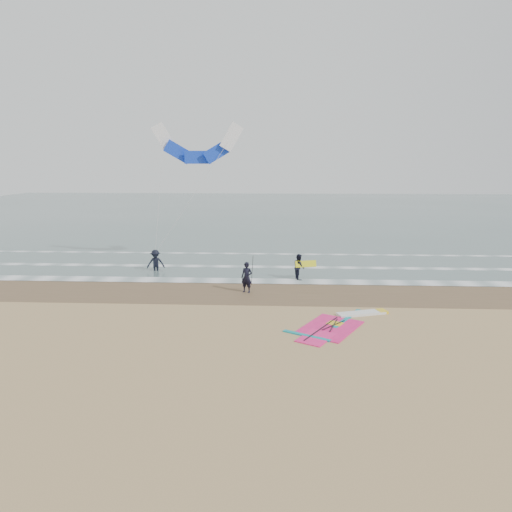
{
  "coord_description": "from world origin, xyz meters",
  "views": [
    {
      "loc": [
        -0.53,
        -18.04,
        6.91
      ],
      "look_at": [
        -1.66,
        5.0,
        2.2
      ],
      "focal_mm": 32.0,
      "sensor_mm": 36.0,
      "label": 1
    }
  ],
  "objects_px": {
    "person_standing": "(247,277)",
    "person_walking": "(299,267)",
    "windsurf_rig": "(340,324)",
    "surf_kite": "(197,147)",
    "person_wading": "(155,258)"
  },
  "relations": [
    {
      "from": "surf_kite",
      "to": "person_walking",
      "type": "bearing_deg",
      "value": -31.43
    },
    {
      "from": "person_wading",
      "to": "windsurf_rig",
      "type": "bearing_deg",
      "value": -51.83
    },
    {
      "from": "windsurf_rig",
      "to": "person_wading",
      "type": "height_order",
      "value": "person_wading"
    },
    {
      "from": "surf_kite",
      "to": "windsurf_rig",
      "type": "bearing_deg",
      "value": -55.51
    },
    {
      "from": "windsurf_rig",
      "to": "person_standing",
      "type": "distance_m",
      "value": 6.58
    },
    {
      "from": "person_standing",
      "to": "person_walking",
      "type": "height_order",
      "value": "person_standing"
    },
    {
      "from": "person_walking",
      "to": "surf_kite",
      "type": "relative_size",
      "value": 0.19
    },
    {
      "from": "person_standing",
      "to": "surf_kite",
      "type": "bearing_deg",
      "value": 135.99
    },
    {
      "from": "windsurf_rig",
      "to": "person_walking",
      "type": "bearing_deg",
      "value": 100.62
    },
    {
      "from": "person_standing",
      "to": "surf_kite",
      "type": "xyz_separation_m",
      "value": [
        -3.75,
        7.06,
        7.1
      ]
    },
    {
      "from": "windsurf_rig",
      "to": "person_standing",
      "type": "xyz_separation_m",
      "value": [
        -4.41,
        4.81,
        0.81
      ]
    },
    {
      "from": "person_standing",
      "to": "person_wading",
      "type": "xyz_separation_m",
      "value": [
        -6.25,
        4.68,
        0.04
      ]
    },
    {
      "from": "windsurf_rig",
      "to": "person_wading",
      "type": "relative_size",
      "value": 2.82
    },
    {
      "from": "person_standing",
      "to": "person_walking",
      "type": "bearing_deg",
      "value": 63.23
    },
    {
      "from": "person_walking",
      "to": "windsurf_rig",
      "type": "bearing_deg",
      "value": 176.95
    }
  ]
}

